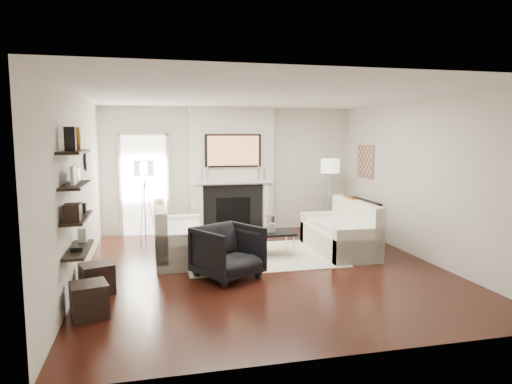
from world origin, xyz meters
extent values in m
plane|color=#33120B|center=(0.00, 0.00, 0.00)|extent=(6.00, 6.00, 0.00)
plane|color=white|center=(0.00, 0.00, 2.70)|extent=(6.00, 6.00, 0.00)
plane|color=silver|center=(0.00, 3.00, 1.35)|extent=(5.50, 0.00, 5.50)
plane|color=silver|center=(0.00, -3.00, 1.35)|extent=(5.50, 0.00, 5.50)
plane|color=silver|center=(-2.75, 0.00, 1.35)|extent=(0.00, 6.00, 6.00)
plane|color=silver|center=(2.75, 0.00, 1.35)|extent=(0.00, 6.00, 6.00)
cube|color=silver|center=(0.00, 2.88, 1.35)|extent=(1.80, 0.25, 2.70)
cube|color=black|center=(0.00, 2.74, 0.52)|extent=(1.30, 0.02, 1.04)
cube|color=black|center=(0.00, 2.73, 0.45)|extent=(0.75, 0.02, 0.65)
cube|color=white|center=(-0.72, 2.71, 0.55)|extent=(0.12, 0.08, 1.10)
cube|color=white|center=(0.72, 2.71, 0.55)|extent=(0.12, 0.08, 1.10)
cube|color=white|center=(0.00, 2.69, 1.12)|extent=(1.70, 0.18, 0.07)
cube|color=black|center=(0.00, 2.71, 1.78)|extent=(1.20, 0.06, 0.70)
cube|color=#BF723F|center=(0.00, 2.68, 1.78)|extent=(1.10, 0.00, 0.62)
cylinder|color=silver|center=(-0.55, 2.70, 1.30)|extent=(0.04, 0.04, 0.30)
cylinder|color=silver|center=(-0.68, 2.70, 1.27)|extent=(0.04, 0.04, 0.24)
cylinder|color=silver|center=(0.55, 2.70, 1.30)|extent=(0.04, 0.04, 0.30)
cylinder|color=silver|center=(0.68, 2.70, 1.27)|extent=(0.04, 0.04, 0.24)
cube|color=white|center=(-1.85, 2.98, 1.05)|extent=(0.90, 0.02, 2.10)
cube|color=white|center=(-2.33, 2.96, 1.05)|extent=(0.06, 0.06, 2.16)
cube|color=white|center=(-1.37, 2.96, 1.05)|extent=(0.06, 0.06, 2.16)
cube|color=white|center=(-1.85, 2.96, 2.13)|extent=(1.02, 0.06, 0.06)
cube|color=beige|center=(0.09, 0.72, 0.01)|extent=(2.60, 2.00, 0.01)
cube|color=white|center=(-1.25, 0.94, 0.21)|extent=(0.85, 1.80, 0.42)
cube|color=white|center=(-1.59, 0.94, 0.53)|extent=(0.18, 1.80, 0.80)
cube|color=white|center=(-1.25, 0.13, 0.30)|extent=(0.85, 0.18, 0.60)
cube|color=white|center=(-1.25, 1.75, 0.30)|extent=(0.85, 0.18, 0.60)
cube|color=white|center=(-1.20, 0.94, 0.47)|extent=(0.63, 1.44, 0.10)
cube|color=#A55514|center=(-1.59, 1.24, 0.73)|extent=(0.10, 0.42, 0.42)
cube|color=black|center=(-1.59, 0.64, 0.72)|extent=(0.10, 0.40, 0.40)
cube|color=white|center=(1.56, 0.70, 0.21)|extent=(0.85, 1.80, 0.42)
cube|color=white|center=(1.89, 0.70, 0.53)|extent=(0.18, 1.80, 0.80)
cube|color=white|center=(1.56, -0.11, 0.30)|extent=(0.85, 0.18, 0.60)
cube|color=white|center=(1.56, 1.51, 0.30)|extent=(0.85, 0.18, 0.60)
cube|color=white|center=(1.51, 0.70, 0.47)|extent=(0.63, 1.44, 0.10)
cube|color=#A55514|center=(1.89, 1.00, 0.73)|extent=(0.10, 0.42, 0.42)
cube|color=black|center=(1.89, 0.40, 0.72)|extent=(0.10, 0.40, 0.40)
cube|color=black|center=(0.15, 0.74, 0.40)|extent=(1.10, 0.55, 0.04)
cylinder|color=silver|center=(-0.35, 0.52, 0.19)|extent=(0.02, 0.02, 0.38)
cylinder|color=silver|center=(0.65, 0.52, 0.19)|extent=(0.02, 0.02, 0.38)
cylinder|color=silver|center=(-0.35, 0.96, 0.19)|extent=(0.02, 0.02, 0.38)
cylinder|color=silver|center=(0.65, 0.96, 0.19)|extent=(0.02, 0.02, 0.38)
cylinder|color=white|center=(0.30, 0.74, 0.56)|extent=(0.17, 0.17, 0.30)
cylinder|color=white|center=(0.30, 0.74, 0.49)|extent=(0.11, 0.11, 0.17)
cylinder|color=#A2381B|center=(-0.10, 0.74, 0.45)|extent=(0.33, 0.33, 0.05)
imported|color=black|center=(-0.65, -0.35, 0.43)|extent=(1.11, 1.09, 0.86)
cylinder|color=silver|center=(-1.85, 2.58, 0.60)|extent=(0.02, 0.02, 1.20)
cylinder|color=white|center=(-1.85, 2.58, 1.45)|extent=(0.40, 0.40, 0.30)
cylinder|color=silver|center=(-1.74, 2.58, 0.60)|extent=(0.25, 0.02, 1.23)
cylinder|color=silver|center=(-1.91, 2.67, 0.60)|extent=(0.14, 0.22, 1.23)
cylinder|color=silver|center=(-1.91, 2.48, 0.60)|extent=(0.14, 0.22, 1.23)
cylinder|color=silver|center=(2.05, 2.34, 0.60)|extent=(0.02, 0.02, 1.20)
cylinder|color=white|center=(2.05, 2.34, 1.45)|extent=(0.40, 0.40, 0.30)
cylinder|color=silver|center=(2.16, 2.34, 0.60)|extent=(0.25, 0.02, 1.23)
cylinder|color=silver|center=(2.00, 2.43, 0.60)|extent=(0.14, 0.22, 1.23)
cylinder|color=silver|center=(1.99, 2.24, 0.60)|extent=(0.14, 0.22, 1.23)
cube|color=black|center=(2.57, 1.90, 0.73)|extent=(0.35, 1.20, 0.04)
cube|color=black|center=(2.57, 1.35, 0.35)|extent=(0.30, 0.04, 0.71)
cube|color=black|center=(2.57, 2.45, 0.35)|extent=(0.30, 0.04, 0.71)
cube|color=#A16950|center=(2.73, 2.05, 1.55)|extent=(0.03, 0.70, 0.70)
cube|color=black|center=(-2.62, -1.00, 0.70)|extent=(0.25, 1.00, 0.03)
cube|color=black|center=(-2.62, -1.00, 1.10)|extent=(0.25, 1.00, 0.04)
cube|color=black|center=(-2.62, -1.00, 1.50)|extent=(0.25, 1.00, 0.04)
cube|color=black|center=(-2.62, -1.00, 1.90)|extent=(0.25, 1.00, 0.04)
cube|color=black|center=(-2.62, -1.23, 2.06)|extent=(0.12, 0.10, 0.28)
cube|color=#A55514|center=(-2.62, -0.87, 2.06)|extent=(0.12, 0.10, 0.28)
cube|color=white|center=(-2.62, -1.11, 1.63)|extent=(0.04, 0.30, 0.22)
cube|color=black|center=(-2.62, -0.82, 1.61)|extent=(0.04, 0.22, 0.18)
cube|color=black|center=(-2.62, -1.33, 1.22)|extent=(0.18, 0.25, 0.20)
cube|color=black|center=(-2.62, -0.72, 1.18)|extent=(0.15, 0.12, 0.12)
cube|color=black|center=(-2.62, -1.09, 0.74)|extent=(0.14, 0.20, 0.05)
cube|color=white|center=(-2.62, -0.64, 0.81)|extent=(0.10, 0.10, 0.18)
cylinder|color=black|center=(-2.73, 0.90, 1.70)|extent=(0.04, 0.34, 0.34)
cylinder|color=white|center=(-2.71, 0.90, 1.70)|extent=(0.01, 0.29, 0.29)
cube|color=black|center=(-2.47, -0.59, 0.20)|extent=(0.51, 0.51, 0.40)
cube|color=black|center=(-2.47, -1.43, 0.20)|extent=(0.49, 0.49, 0.40)
camera|label=1|loc=(-1.75, -6.83, 2.09)|focal=32.00mm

